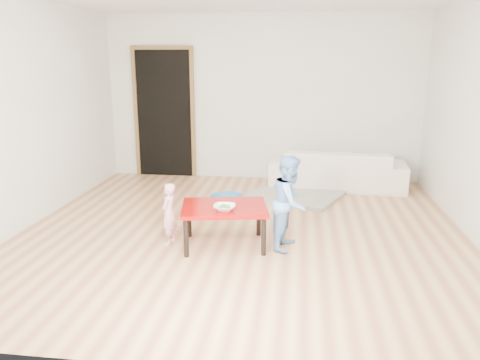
% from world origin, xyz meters
% --- Properties ---
extents(floor, '(5.00, 5.00, 0.01)m').
position_xyz_m(floor, '(0.00, 0.00, 0.00)').
color(floor, '#A76947').
rests_on(floor, ground).
extents(back_wall, '(5.00, 0.02, 2.60)m').
position_xyz_m(back_wall, '(0.00, 2.50, 1.30)').
color(back_wall, beige).
rests_on(back_wall, floor).
extents(left_wall, '(0.02, 5.00, 2.60)m').
position_xyz_m(left_wall, '(-2.50, 0.00, 1.30)').
color(left_wall, beige).
rests_on(left_wall, floor).
extents(doorway, '(1.02, 0.08, 2.11)m').
position_xyz_m(doorway, '(-1.60, 2.48, 1.02)').
color(doorway, brown).
rests_on(doorway, back_wall).
extents(sofa, '(2.06, 0.93, 0.59)m').
position_xyz_m(sofa, '(1.20, 2.05, 0.29)').
color(sofa, silver).
rests_on(sofa, floor).
extents(cushion, '(0.48, 0.43, 0.12)m').
position_xyz_m(cushion, '(0.93, 1.92, 0.45)').
color(cushion, '#E05518').
rests_on(cushion, sofa).
extents(red_table, '(0.97, 0.80, 0.43)m').
position_xyz_m(red_table, '(-0.13, -0.46, 0.22)').
color(red_table, '#930A08').
rests_on(red_table, floor).
extents(bowl, '(0.22, 0.22, 0.05)m').
position_xyz_m(bowl, '(-0.11, -0.59, 0.46)').
color(bowl, white).
rests_on(bowl, red_table).
extents(broccoli, '(0.12, 0.12, 0.06)m').
position_xyz_m(broccoli, '(-0.11, -0.59, 0.46)').
color(broccoli, '#2D5919').
rests_on(broccoli, red_table).
extents(child_pink, '(0.19, 0.26, 0.66)m').
position_xyz_m(child_pink, '(-0.72, -0.49, 0.33)').
color(child_pink, pink).
rests_on(child_pink, floor).
extents(child_blue, '(0.47, 0.55, 0.97)m').
position_xyz_m(child_blue, '(0.54, -0.41, 0.49)').
color(child_blue, '#5C94D7').
rests_on(child_blue, floor).
extents(basin, '(0.45, 0.45, 0.14)m').
position_xyz_m(basin, '(-0.33, 0.90, 0.07)').
color(basin, teal).
rests_on(basin, floor).
extents(blanket, '(1.48, 1.38, 0.06)m').
position_xyz_m(blanket, '(0.58, 1.42, 0.03)').
color(blanket, '#BAB9A4').
rests_on(blanket, floor).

